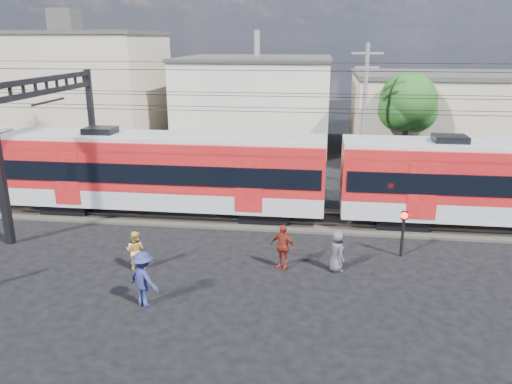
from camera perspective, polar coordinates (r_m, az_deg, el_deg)
ground at (r=18.04m, az=-4.66°, el=-11.73°), size 120.00×120.00×0.00m
track_bed at (r=25.21m, az=-0.91°, el=-2.91°), size 70.00×3.40×0.12m
rail_near at (r=24.47m, az=-1.17°, el=-3.25°), size 70.00×0.12×0.12m
rail_far at (r=25.87m, az=-0.67°, el=-2.10°), size 70.00×0.12×0.12m
commuter_train at (r=25.39m, az=-9.98°, el=2.50°), size 50.30×3.08×4.17m
catenary at (r=26.62m, az=-19.94°, el=8.42°), size 70.00×9.30×7.52m
building_west at (r=44.61m, az=-20.29°, el=10.87°), size 14.28×10.20×9.30m
building_midwest at (r=43.08m, az=0.10°, el=10.38°), size 12.24×12.24×7.30m
building_mideast at (r=41.19m, az=22.41°, el=8.10°), size 16.32×10.20×6.30m
utility_pole_mid at (r=30.82m, az=12.24°, el=8.97°), size 1.80×0.24×8.50m
tree_near at (r=34.25m, az=17.25°, el=9.59°), size 3.82×3.64×6.72m
pedestrian_b at (r=20.13m, az=-13.64°, el=-6.50°), size 0.80×0.64×1.58m
pedestrian_c at (r=17.38m, az=-12.73°, el=-9.68°), size 1.45×1.23×1.95m
pedestrian_d at (r=19.63m, az=3.04°, el=-6.26°), size 1.15×0.81×1.82m
pedestrian_e at (r=19.66m, az=9.22°, el=-6.71°), size 0.83×0.95×1.64m
crossing_signal at (r=21.35m, az=16.49°, el=-3.66°), size 0.29×0.29×1.99m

